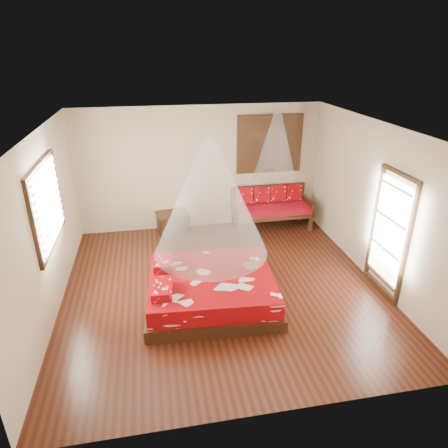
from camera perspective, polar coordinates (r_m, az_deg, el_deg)
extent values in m
cube|color=black|center=(7.24, -0.27, -9.03)|extent=(5.50, 5.50, 0.02)
cube|color=silver|center=(6.16, -0.32, 13.48)|extent=(5.50, 5.50, 0.02)
cube|color=beige|center=(6.69, -24.22, -0.50)|extent=(0.02, 5.50, 2.80)
cube|color=beige|center=(7.54, 20.85, 2.73)|extent=(0.02, 5.50, 2.80)
cube|color=beige|center=(9.15, -3.44, 7.93)|extent=(5.50, 0.02, 2.80)
cube|color=beige|center=(4.23, 6.64, -13.12)|extent=(5.50, 0.02, 2.80)
cube|color=black|center=(6.81, -1.77, -10.28)|extent=(2.25, 2.06, 0.20)
cube|color=#97040A|center=(6.68, -1.80, -8.51)|extent=(2.14, 1.95, 0.30)
cube|color=#97040A|center=(6.21, -8.86, -9.15)|extent=(0.34, 0.57, 0.14)
cube|color=#97040A|center=(6.90, -8.69, -5.48)|extent=(0.34, 0.57, 0.14)
cube|color=black|center=(8.95, 2.25, -0.57)|extent=(0.08, 0.08, 0.42)
cube|color=black|center=(9.44, 12.24, 0.23)|extent=(0.08, 0.08, 0.42)
cube|color=black|center=(9.56, 1.36, 1.11)|extent=(0.08, 0.08, 0.42)
cube|color=black|center=(10.02, 10.80, 1.79)|extent=(0.08, 0.08, 0.42)
cube|color=black|center=(9.39, 6.82, 1.63)|extent=(1.80, 0.80, 0.08)
cube|color=maroon|center=(9.35, 6.85, 2.25)|extent=(1.74, 0.74, 0.14)
cube|color=black|center=(9.60, 6.28, 4.04)|extent=(1.80, 0.06, 0.55)
cube|color=black|center=(9.12, 1.70, 2.19)|extent=(0.06, 0.80, 0.30)
cube|color=black|center=(9.61, 11.77, 2.85)|extent=(0.06, 0.80, 0.30)
cube|color=#97040A|center=(9.32, 2.96, 4.03)|extent=(0.38, 0.20, 0.40)
cube|color=#97040A|center=(9.41, 5.34, 4.18)|extent=(0.38, 0.20, 0.40)
cube|color=#97040A|center=(9.53, 7.66, 4.31)|extent=(0.38, 0.20, 0.40)
cube|color=#97040A|center=(9.66, 9.92, 4.43)|extent=(0.38, 0.20, 0.40)
cube|color=black|center=(9.21, -7.29, 0.04)|extent=(0.75, 0.60, 0.44)
cube|color=black|center=(9.11, -7.36, 1.43)|extent=(0.80, 0.65, 0.05)
cube|color=black|center=(9.31, 6.52, 11.29)|extent=(1.52, 0.06, 1.32)
cube|color=black|center=(9.30, 6.54, 11.27)|extent=(1.35, 0.04, 1.10)
cube|color=black|center=(6.76, -23.98, 2.53)|extent=(0.08, 1.74, 1.34)
cube|color=silver|center=(6.75, -23.65, 2.56)|extent=(0.04, 1.54, 1.10)
cube|color=black|center=(7.18, 22.52, -1.63)|extent=(0.08, 1.02, 2.16)
cube|color=white|center=(7.13, 22.51, -0.92)|extent=(0.03, 0.82, 1.70)
cylinder|color=brown|center=(6.85, 3.84, -6.01)|extent=(0.26, 0.26, 0.03)
cone|color=white|center=(6.00, -1.98, 3.64)|extent=(1.79, 1.79, 1.80)
cone|color=white|center=(8.85, 7.43, 11.23)|extent=(0.95, 0.95, 1.50)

